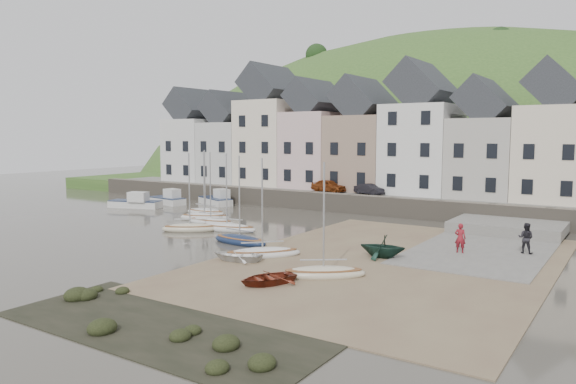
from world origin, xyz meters
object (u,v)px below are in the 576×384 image
Objects in this scene: rowboat_red at (267,278)px; rowboat_white at (237,255)px; sailboat_0 at (205,212)px; rowboat_green at (383,246)px; car_left at (328,186)px; person_dark at (526,238)px; car_right at (369,189)px; person_red at (460,238)px.

rowboat_white is at bearing 170.92° from rowboat_red.
rowboat_green is at bearing -20.21° from sailboat_0.
car_left is (-11.83, 27.57, 1.89)m from rowboat_red.
sailboat_0 reaches higher than rowboat_green.
person_dark is 0.59× the size of car_right.
sailboat_0 is 25.08m from rowboat_red.
rowboat_white is at bearing 44.13° from person_dark.
rowboat_green is 9.18m from person_dark.
car_right reaches higher than person_dark.
car_right is at bearing 43.46° from sailboat_0.
car_left is 4.63m from car_right.
person_red is 0.49× the size of car_left.
rowboat_white is 0.79× the size of car_left.
rowboat_green is at bearing 42.56° from person_red.
car_right is at bearing -52.45° from person_red.
person_dark is (14.03, 11.22, 0.71)m from rowboat_white.
rowboat_red is 28.55m from car_right.
car_left reaches higher than rowboat_white.
car_right reaches higher than rowboat_green.
sailboat_0 is 2.12× the size of rowboat_red.
car_right is at bearing -162.13° from rowboat_green.
rowboat_green is at bearing 100.69° from rowboat_red.
rowboat_red is 30.06m from car_left.
car_left reaches higher than person_red.
rowboat_red is 17.32m from person_dark.
person_dark reaches higher than person_red.
sailboat_0 reaches higher than rowboat_red.
rowboat_red is 1.55× the size of person_dark.
sailboat_0 is 1.93× the size of car_right.
sailboat_0 is 28.53m from person_dark.
sailboat_0 is at bearing 1.42° from person_dark.
car_right is (4.62, 0.00, -0.11)m from car_left.
rowboat_green is 23.78m from car_left.
person_dark is (3.47, 2.09, 0.03)m from person_red.
car_left reaches higher than rowboat_red.
car_right is at bearing 131.20° from rowboat_red.
car_right reaches higher than person_red.
car_left reaches higher than person_dark.
rowboat_red is (18.91, -16.47, 0.10)m from sailboat_0.
rowboat_white is 8.80m from rowboat_green.
sailboat_0 reaches higher than person_red.
rowboat_white is 13.98m from person_red.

